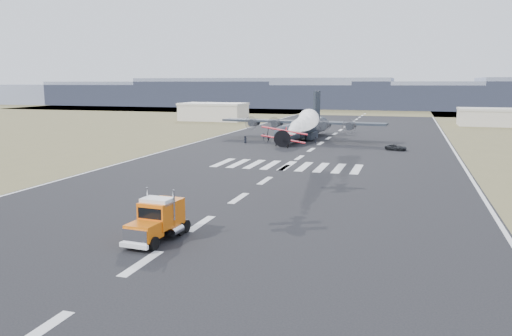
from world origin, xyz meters
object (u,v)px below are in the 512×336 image
at_px(crew_b, 278,138).
at_px(crew_c, 263,137).
at_px(hangar_right, 490,117).
at_px(crew_e, 245,140).
at_px(aerobatic_biplane, 284,136).
at_px(crew_d, 306,138).
at_px(crew_a, 280,141).
at_px(crew_f, 297,139).
at_px(crew_h, 268,139).
at_px(transport_aircraft, 304,128).
at_px(crew_g, 315,140).
at_px(hangar_left, 214,112).
at_px(support_vehicle, 396,147).
at_px(semi_truck, 158,219).

relative_size(crew_b, crew_c, 0.93).
xyz_separation_m(hangar_right, crew_b, (-56.91, -64.32, -2.19)).
height_order(crew_c, crew_e, crew_c).
height_order(aerobatic_biplane, crew_d, aerobatic_biplane).
bearing_deg(aerobatic_biplane, hangar_right, 66.88).
relative_size(aerobatic_biplane, crew_a, 3.36).
height_order(crew_a, crew_f, crew_a).
xyz_separation_m(hangar_right, crew_f, (-51.75, -66.14, -2.20)).
xyz_separation_m(hangar_right, crew_h, (-58.59, -67.29, -2.17)).
height_order(transport_aircraft, crew_g, transport_aircraft).
height_order(hangar_left, crew_g, hangar_left).
xyz_separation_m(crew_a, crew_e, (-8.61, 0.15, -0.03)).
height_order(hangar_left, aerobatic_biplane, aerobatic_biplane).
distance_m(support_vehicle, crew_c, 33.58).
relative_size(transport_aircraft, crew_e, 25.24).
bearing_deg(crew_h, hangar_left, 129.93).
bearing_deg(crew_c, support_vehicle, 48.04).
relative_size(support_vehicle, crew_h, 2.74).
distance_m(crew_d, crew_f, 3.29).
bearing_deg(hangar_right, aerobatic_biplane, -108.47).
distance_m(aerobatic_biplane, crew_a, 54.54).
relative_size(crew_a, crew_f, 1.08).
distance_m(semi_truck, crew_d, 80.74).
distance_m(crew_g, crew_h, 11.65).
distance_m(aerobatic_biplane, crew_f, 58.14).
height_order(crew_a, crew_b, crew_a).
relative_size(aerobatic_biplane, crew_h, 3.49).
xyz_separation_m(hangar_right, transport_aircraft, (-51.48, -59.60, 0.12)).
bearing_deg(crew_g, crew_d, -167.93).
bearing_deg(crew_d, hangar_right, -8.85).
bearing_deg(support_vehicle, crew_b, 91.85).
height_order(crew_g, crew_h, crew_g).
xyz_separation_m(transport_aircraft, crew_a, (-3.44, -10.96, -2.26)).
xyz_separation_m(aerobatic_biplane, crew_e, (-22.50, 52.45, -6.89)).
relative_size(support_vehicle, crew_f, 2.85).
bearing_deg(crew_a, semi_truck, 173.05).
relative_size(aerobatic_biplane, crew_c, 3.29).
distance_m(support_vehicle, crew_f, 24.45).
distance_m(crew_b, crew_c, 3.82).
bearing_deg(crew_g, crew_c, -127.48).
distance_m(crew_f, crew_g, 5.07).
xyz_separation_m(crew_b, crew_h, (-1.68, -2.97, 0.01)).
height_order(crew_e, crew_f, crew_e).
xyz_separation_m(support_vehicle, crew_g, (-18.56, 5.58, 0.25)).
xyz_separation_m(aerobatic_biplane, crew_g, (-5.92, 55.08, -6.84)).
relative_size(hangar_left, crew_a, 14.13).
height_order(crew_d, crew_f, crew_d).
bearing_deg(crew_c, crew_b, 63.49).
bearing_deg(hangar_left, crew_d, -50.61).
bearing_deg(hangar_right, crew_g, -124.71).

